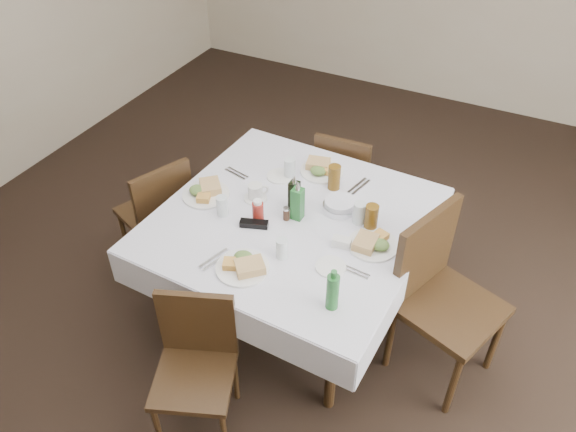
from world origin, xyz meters
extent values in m
plane|color=black|center=(0.00, 0.00, 0.00)|extent=(7.00, 7.00, 0.00)
cylinder|color=black|center=(-0.77, -0.34, 0.36)|extent=(0.06, 0.06, 0.72)
cylinder|color=black|center=(-0.72, 0.72, 0.36)|extent=(0.06, 0.06, 0.72)
cylinder|color=black|center=(0.30, -0.39, 0.36)|extent=(0.06, 0.06, 0.72)
cylinder|color=black|center=(0.34, 0.68, 0.36)|extent=(0.06, 0.06, 0.72)
cube|color=black|center=(-0.21, 0.17, 0.73)|extent=(1.39, 1.39, 0.03)
cube|color=silver|center=(-0.21, 0.17, 0.76)|extent=(1.53, 1.53, 0.01)
cube|color=silver|center=(-0.18, 0.90, 0.65)|extent=(1.46, 0.08, 0.22)
cube|color=silver|center=(-0.25, -0.56, 0.65)|extent=(1.46, 0.08, 0.22)
cube|color=silver|center=(0.52, 0.14, 0.65)|extent=(0.08, 1.46, 0.22)
cube|color=silver|center=(-0.95, 0.20, 0.65)|extent=(0.08, 1.46, 0.22)
cube|color=black|center=(-0.24, 1.14, 0.41)|extent=(0.41, 0.41, 0.04)
cube|color=black|center=(-0.23, 0.96, 0.62)|extent=(0.40, 0.05, 0.43)
cylinder|color=black|center=(-0.07, 1.32, 0.20)|extent=(0.03, 0.03, 0.41)
cylinder|color=black|center=(-0.06, 0.98, 0.20)|extent=(0.03, 0.03, 0.41)
cylinder|color=black|center=(-0.41, 1.30, 0.20)|extent=(0.03, 0.03, 0.41)
cylinder|color=black|center=(-0.40, 0.96, 0.20)|extent=(0.03, 0.03, 0.41)
cube|color=black|center=(-0.28, -0.80, 0.40)|extent=(0.51, 0.51, 0.04)
cube|color=black|center=(-0.34, -0.64, 0.62)|extent=(0.38, 0.18, 0.43)
cylinder|color=black|center=(-0.37, -1.02, 0.20)|extent=(0.03, 0.03, 0.40)
cylinder|color=black|center=(-0.50, -0.71, 0.20)|extent=(0.03, 0.03, 0.40)
cylinder|color=black|center=(-0.18, -0.58, 0.20)|extent=(0.03, 0.03, 0.40)
cube|color=black|center=(0.76, 0.14, 0.50)|extent=(0.63, 0.63, 0.04)
cube|color=black|center=(0.56, 0.22, 0.77)|extent=(0.21, 0.48, 0.54)
cylinder|color=black|center=(0.89, -0.13, 0.25)|extent=(0.04, 0.04, 0.50)
cylinder|color=black|center=(0.49, 0.01, 0.25)|extent=(0.04, 0.04, 0.50)
cylinder|color=black|center=(1.04, 0.27, 0.25)|extent=(0.04, 0.04, 0.50)
cylinder|color=black|center=(0.64, 0.41, 0.25)|extent=(0.04, 0.04, 0.50)
cube|color=black|center=(-1.26, 0.16, 0.42)|extent=(0.54, 0.54, 0.04)
cube|color=black|center=(-1.08, 0.09, 0.64)|extent=(0.19, 0.39, 0.45)
cylinder|color=black|center=(-1.35, 0.39, 0.21)|extent=(0.03, 0.03, 0.42)
cylinder|color=black|center=(-1.03, 0.26, 0.21)|extent=(0.03, 0.03, 0.42)
cylinder|color=black|center=(-1.49, 0.07, 0.21)|extent=(0.03, 0.03, 0.42)
cylinder|color=black|center=(-1.16, -0.07, 0.21)|extent=(0.03, 0.03, 0.42)
cylinder|color=white|center=(-0.25, 0.66, 0.77)|extent=(0.28, 0.28, 0.01)
cube|color=tan|center=(-0.28, 0.69, 0.80)|extent=(0.16, 0.14, 0.05)
cube|color=#C88A37|center=(-0.20, 0.65, 0.79)|extent=(0.10, 0.08, 0.04)
ellipsoid|color=#3B6D29|center=(-0.25, 0.61, 0.80)|extent=(0.10, 0.09, 0.05)
cylinder|color=white|center=(-0.26, -0.32, 0.77)|extent=(0.28, 0.28, 0.01)
cube|color=tan|center=(-0.21, -0.32, 0.80)|extent=(0.18, 0.18, 0.05)
cube|color=#C88A37|center=(-0.31, -0.34, 0.79)|extent=(0.11, 0.10, 0.04)
ellipsoid|color=#3B6D29|center=(-0.28, -0.28, 0.80)|extent=(0.10, 0.09, 0.05)
cylinder|color=white|center=(0.29, 0.15, 0.77)|extent=(0.28, 0.28, 0.01)
cube|color=tan|center=(0.25, 0.12, 0.80)|extent=(0.12, 0.15, 0.05)
cube|color=#C88A37|center=(0.30, 0.20, 0.79)|extent=(0.10, 0.11, 0.04)
ellipsoid|color=#3B6D29|center=(0.33, 0.14, 0.80)|extent=(0.10, 0.09, 0.05)
cylinder|color=white|center=(-0.77, 0.12, 0.77)|extent=(0.29, 0.29, 0.01)
cube|color=tan|center=(-0.77, 0.17, 0.80)|extent=(0.19, 0.19, 0.05)
cube|color=#C88A37|center=(-0.75, 0.07, 0.80)|extent=(0.10, 0.12, 0.04)
ellipsoid|color=#3B6D29|center=(-0.82, 0.10, 0.80)|extent=(0.11, 0.10, 0.05)
cylinder|color=white|center=(-0.46, 0.49, 0.77)|extent=(0.17, 0.17, 0.01)
cylinder|color=white|center=(0.15, -0.11, 0.77)|extent=(0.16, 0.16, 0.01)
cylinder|color=silver|center=(-0.41, 0.52, 0.83)|extent=(0.07, 0.07, 0.13)
cylinder|color=silver|center=(-0.12, -0.15, 0.82)|extent=(0.06, 0.06, 0.12)
cylinder|color=silver|center=(0.14, 0.30, 0.83)|extent=(0.07, 0.07, 0.13)
cylinder|color=silver|center=(-0.59, 0.01, 0.82)|extent=(0.07, 0.07, 0.12)
cylinder|color=brown|center=(-0.11, 0.54, 0.84)|extent=(0.08, 0.08, 0.16)
cylinder|color=brown|center=(0.22, 0.28, 0.84)|extent=(0.07, 0.07, 0.16)
cylinder|color=silver|center=(0.00, 0.36, 0.78)|extent=(0.20, 0.20, 0.04)
cylinder|color=silver|center=(0.00, 0.36, 0.81)|extent=(0.18, 0.18, 0.04)
cube|color=black|center=(-0.24, 0.26, 0.85)|extent=(0.06, 0.06, 0.18)
cone|color=silver|center=(-0.24, 0.26, 0.97)|extent=(0.03, 0.03, 0.05)
cube|color=#226B2B|center=(-0.19, 0.18, 0.86)|extent=(0.06, 0.06, 0.20)
cone|color=silver|center=(-0.19, 0.18, 0.99)|extent=(0.03, 0.03, 0.06)
cylinder|color=maroon|center=(-0.38, 0.06, 0.82)|extent=(0.07, 0.07, 0.12)
cylinder|color=white|center=(-0.38, 0.06, 0.89)|extent=(0.05, 0.05, 0.02)
cylinder|color=white|center=(-0.22, 0.17, 0.79)|extent=(0.03, 0.03, 0.06)
cylinder|color=silver|center=(-0.22, 0.17, 0.83)|extent=(0.03, 0.03, 0.01)
cylinder|color=#3B2519|center=(-0.24, 0.14, 0.80)|extent=(0.04, 0.04, 0.07)
cylinder|color=silver|center=(-0.24, 0.14, 0.84)|extent=(0.04, 0.04, 0.01)
cylinder|color=white|center=(-0.49, 0.23, 0.77)|extent=(0.14, 0.14, 0.01)
cylinder|color=white|center=(-0.49, 0.23, 0.82)|extent=(0.09, 0.09, 0.09)
cylinder|color=black|center=(-0.49, 0.23, 0.85)|extent=(0.07, 0.07, 0.01)
torus|color=white|center=(-0.45, 0.26, 0.82)|extent=(0.05, 0.05, 0.06)
cube|color=black|center=(-0.37, 0.00, 0.78)|extent=(0.17, 0.10, 0.03)
cylinder|color=#226B2B|center=(0.26, -0.35, 0.86)|extent=(0.06, 0.06, 0.20)
cylinder|color=#226B2B|center=(0.26, -0.35, 0.98)|extent=(0.03, 0.03, 0.04)
cube|color=white|center=(0.13, 0.07, 0.79)|extent=(0.11, 0.07, 0.05)
cube|color=pink|center=(0.13, 0.07, 0.80)|extent=(0.08, 0.05, 0.02)
cube|color=silver|center=(0.01, 0.62, 0.77)|extent=(0.06, 0.19, 0.01)
cube|color=silver|center=(0.04, 0.61, 0.77)|extent=(0.06, 0.19, 0.01)
cube|color=silver|center=(-0.40, -0.34, 0.77)|extent=(0.07, 0.19, 0.01)
cube|color=silver|center=(-0.43, -0.33, 0.77)|extent=(0.07, 0.19, 0.01)
cube|color=silver|center=(0.27, -0.09, 0.77)|extent=(0.16, 0.03, 0.01)
cube|color=silver|center=(0.28, -0.07, 0.77)|extent=(0.16, 0.03, 0.01)
cube|color=silver|center=(-0.72, 0.41, 0.77)|extent=(0.17, 0.06, 0.01)
cube|color=silver|center=(-0.73, 0.38, 0.77)|extent=(0.17, 0.06, 0.01)
camera|label=1|loc=(0.89, -2.06, 2.83)|focal=35.00mm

